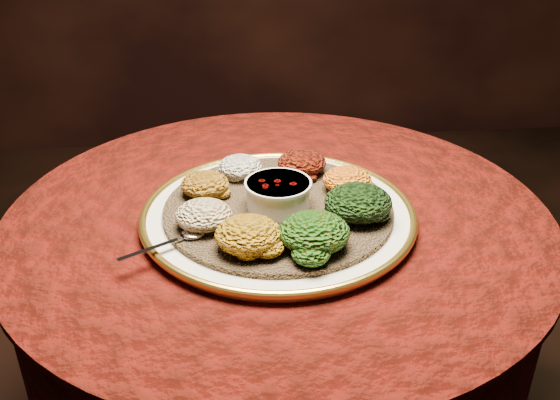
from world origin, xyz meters
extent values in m
cylinder|color=black|center=(0.00, 0.00, 0.34)|extent=(0.12, 0.12, 0.68)
cylinder|color=black|center=(0.00, 0.00, 0.70)|extent=(0.80, 0.80, 0.04)
cylinder|color=#410905|center=(0.00, 0.00, 0.56)|extent=(0.93, 0.93, 0.34)
cylinder|color=#410905|center=(0.00, 0.00, 0.73)|extent=(0.96, 0.96, 0.01)
cylinder|color=silver|center=(0.00, -0.03, 0.74)|extent=(0.52, 0.52, 0.02)
torus|color=gold|center=(0.00, -0.03, 0.75)|extent=(0.47, 0.47, 0.01)
cylinder|color=brown|center=(0.00, -0.03, 0.76)|extent=(0.46, 0.46, 0.01)
cylinder|color=white|center=(0.00, -0.03, 0.79)|extent=(0.11, 0.11, 0.05)
cylinder|color=white|center=(0.00, -0.03, 0.81)|extent=(0.11, 0.11, 0.01)
cylinder|color=#670605|center=(0.00, -0.03, 0.80)|extent=(0.09, 0.09, 0.01)
ellipsoid|color=silver|center=(-0.15, -0.12, 0.77)|extent=(0.04, 0.03, 0.01)
cube|color=silver|center=(-0.21, -0.15, 0.77)|extent=(0.10, 0.06, 0.00)
ellipsoid|color=white|center=(-0.06, 0.09, 0.78)|extent=(0.08, 0.08, 0.04)
ellipsoid|color=black|center=(0.05, 0.09, 0.78)|extent=(0.09, 0.09, 0.04)
ellipsoid|color=#AE600E|center=(0.12, 0.01, 0.78)|extent=(0.09, 0.08, 0.04)
ellipsoid|color=black|center=(0.12, -0.08, 0.79)|extent=(0.11, 0.11, 0.05)
ellipsoid|color=#993609|center=(0.04, -0.16, 0.79)|extent=(0.11, 0.10, 0.05)
ellipsoid|color=#AB710F|center=(-0.06, -0.16, 0.79)|extent=(0.10, 0.10, 0.05)
ellipsoid|color=#8E0A08|center=(-0.13, -0.09, 0.78)|extent=(0.09, 0.09, 0.04)
ellipsoid|color=#9E6713|center=(-0.13, 0.02, 0.78)|extent=(0.08, 0.08, 0.04)
camera|label=1|loc=(-0.10, -0.95, 1.29)|focal=40.00mm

